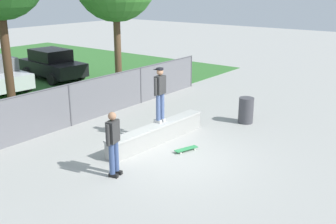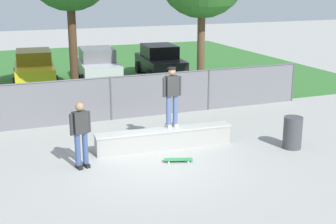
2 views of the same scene
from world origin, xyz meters
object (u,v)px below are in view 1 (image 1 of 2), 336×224
Objects in this scene: bystander at (113,141)px; trash_bin at (246,110)px; concrete_ledge at (157,133)px; car_black at (52,64)px; skateboard at (186,149)px; skateboarder at (160,92)px.

bystander reaches higher than trash_bin.
bystander is (-2.63, -0.64, 0.70)m from concrete_ledge.
concrete_ledge is 2.80m from bystander.
trash_bin is at bearing -91.25° from car_black.
skateboard is at bearing -108.21° from car_black.
bystander reaches higher than car_black.
concrete_ledge is 4.32× the size of trash_bin.
skateboard is at bearing -104.13° from skateboarder.
bystander is at bearing -119.87° from car_black.
concrete_ledge is 1.24m from skateboard.
car_black is 12.08m from trash_bin.
car_black is at bearing 71.30° from skateboarder.
skateboarder is at bearing 14.05° from bystander.
skateboard is at bearing -92.24° from concrete_ledge.
bystander is (-2.91, -0.73, -0.63)m from skateboarder.
concrete_ledge is at bearing 158.69° from trash_bin.
bystander is at bearing 167.38° from skateboard.
concrete_ledge is at bearing -161.97° from skateboarder.
bystander is (-6.49, -11.31, 0.17)m from car_black.
car_black is at bearing 60.13° from bystander.
concrete_ledge is 1.37m from skateboarder.
skateboard is (-0.33, -1.31, -1.57)m from skateboarder.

